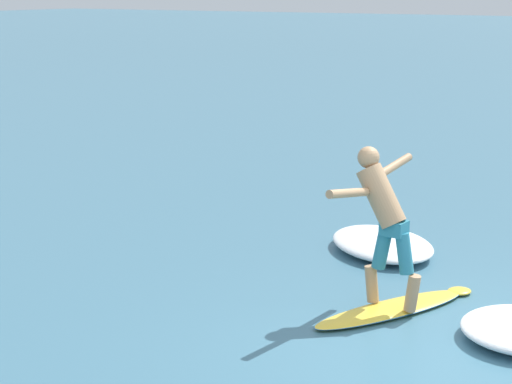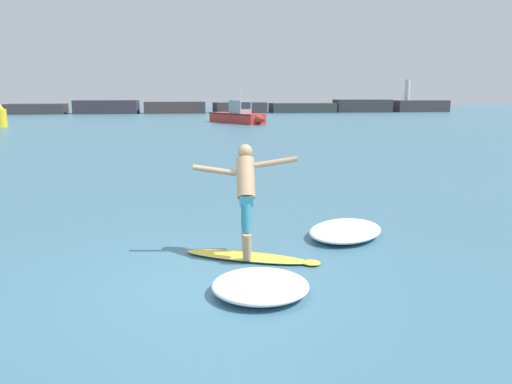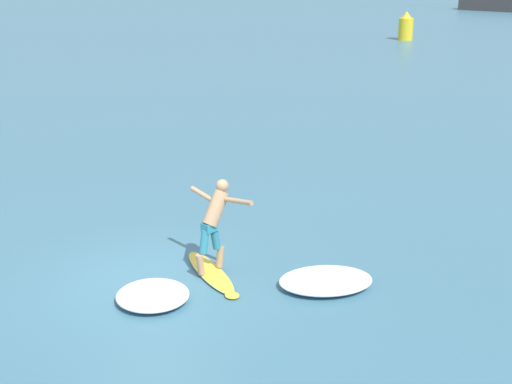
% 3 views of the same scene
% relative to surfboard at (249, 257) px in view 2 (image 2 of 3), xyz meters
% --- Properties ---
extents(ground_plane, '(200.00, 200.00, 0.00)m').
position_rel_surfboard_xyz_m(ground_plane, '(-0.71, -0.88, -0.03)').
color(ground_plane, teal).
extents(rock_jetty_breakwater, '(60.13, 5.01, 4.53)m').
position_rel_surfboard_xyz_m(rock_jetty_breakwater, '(6.78, 61.12, 0.73)').
color(rock_jetty_breakwater, '#3E3A3A').
rests_on(rock_jetty_breakwater, ground).
extents(surfboard, '(2.14, 1.29, 0.20)m').
position_rel_surfboard_xyz_m(surfboard, '(0.00, 0.00, 0.00)').
color(surfboard, yellow).
rests_on(surfboard, ground).
extents(surfer, '(1.66, 0.80, 1.71)m').
position_rel_surfboard_xyz_m(surfer, '(-0.02, 0.15, 1.05)').
color(surfer, tan).
rests_on(surfer, surfboard).
extents(fishing_boat_near_jetty, '(4.63, 7.40, 2.89)m').
position_rel_surfboard_xyz_m(fishing_boat_near_jetty, '(4.18, 36.72, 0.61)').
color(fishing_boat_near_jetty, red).
rests_on(fishing_boat_near_jetty, ground).
extents(channel_marker_buoy, '(0.96, 0.96, 1.85)m').
position_rel_surfboard_xyz_m(channel_marker_buoy, '(-14.68, 33.99, 0.79)').
color(channel_marker_buoy, yellow).
rests_on(channel_marker_buoy, ground).
extents(wave_foam_at_tail, '(1.48, 1.47, 0.23)m').
position_rel_surfboard_xyz_m(wave_foam_at_tail, '(-0.04, -1.41, 0.08)').
color(wave_foam_at_tail, white).
rests_on(wave_foam_at_tail, ground).
extents(wave_foam_at_nose, '(2.02, 2.08, 0.23)m').
position_rel_surfboard_xyz_m(wave_foam_at_nose, '(1.91, 0.97, 0.08)').
color(wave_foam_at_nose, white).
rests_on(wave_foam_at_nose, ground).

